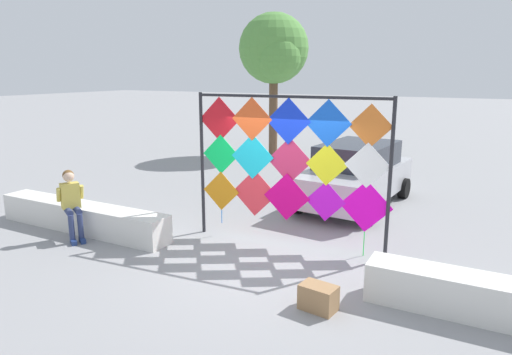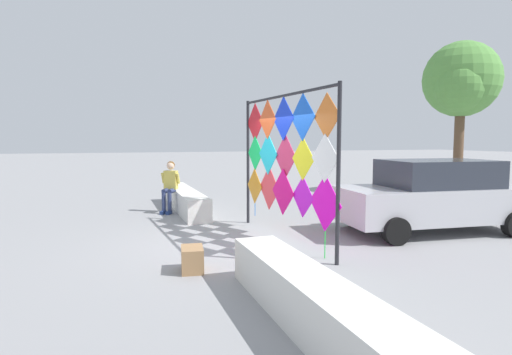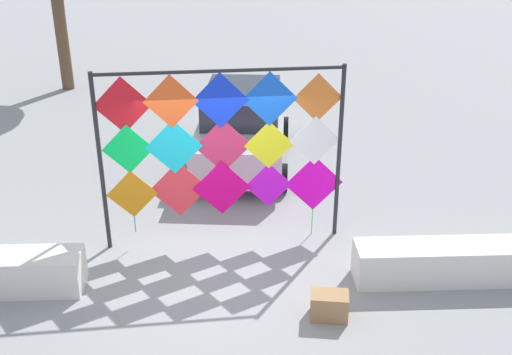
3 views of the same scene
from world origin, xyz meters
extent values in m
plane|color=gray|center=(0.00, 0.00, 0.00)|extent=(120.00, 120.00, 0.00)
cube|color=silver|center=(-4.23, -0.26, 0.30)|extent=(4.42, 0.60, 0.59)
cube|color=silver|center=(4.23, -0.26, 0.30)|extent=(4.42, 0.60, 0.59)
cylinder|color=#232328|center=(-1.84, 0.89, 1.48)|extent=(0.07, 0.07, 2.96)
cylinder|color=#232328|center=(1.95, 1.19, 1.48)|extent=(0.07, 0.07, 2.96)
cylinder|color=#232328|center=(0.05, 1.04, 2.91)|extent=(3.79, 0.35, 0.06)
cube|color=orange|center=(-1.40, 0.91, 0.95)|extent=(0.82, 0.08, 0.82)
cylinder|color=blue|center=(-1.40, 0.92, 0.40)|extent=(0.02, 0.02, 0.29)
cube|color=#F03441|center=(-0.66, 0.99, 0.99)|extent=(0.96, 0.09, 0.96)
cube|color=#E10775|center=(0.03, 1.03, 0.98)|extent=(0.95, 0.09, 0.95)
cube|color=#C812D3|center=(0.80, 1.11, 0.98)|extent=(0.78, 0.07, 0.78)
cube|color=#F009C4|center=(1.55, 1.17, 0.96)|extent=(0.98, 0.09, 0.98)
cylinder|color=#16E53E|center=(1.55, 1.18, 0.23)|extent=(0.02, 0.02, 0.49)
cube|color=#0CDE5B|center=(-1.40, 0.93, 1.72)|extent=(0.81, 0.08, 0.81)
cylinder|color=#E51697|center=(-1.40, 0.94, 1.15)|extent=(0.02, 0.02, 0.34)
cube|color=#19CDE9|center=(-0.70, 0.98, 1.73)|extent=(0.90, 0.08, 0.90)
cube|color=#D02C5A|center=(0.07, 1.06, 1.70)|extent=(0.90, 0.08, 0.91)
cylinder|color=#16E5AA|center=(0.07, 1.07, 1.08)|extent=(0.02, 0.02, 0.33)
cube|color=yellow|center=(0.80, 1.11, 1.68)|extent=(0.80, 0.08, 0.80)
cube|color=white|center=(1.54, 1.16, 1.73)|extent=(0.83, 0.08, 0.83)
cube|color=red|center=(-1.42, 0.93, 2.44)|extent=(0.89, 0.08, 0.90)
cylinder|color=#16E5D9|center=(-1.42, 0.94, 1.74)|extent=(0.02, 0.02, 0.49)
cube|color=#F35722|center=(-0.70, 0.97, 2.47)|extent=(0.85, 0.08, 0.85)
cube|color=#1335E8|center=(0.04, 1.03, 2.46)|extent=(0.88, 0.08, 0.88)
cube|color=blue|center=(0.80, 1.09, 2.45)|extent=(0.87, 0.08, 0.87)
cube|color=orange|center=(1.56, 1.18, 2.43)|extent=(0.79, 0.07, 0.79)
cylinder|color=navy|center=(-3.78, -0.92, 0.30)|extent=(0.11, 0.11, 0.59)
cylinder|color=navy|center=(-3.92, -0.84, 0.62)|extent=(0.35, 0.27, 0.13)
cube|color=navy|center=(-3.73, -0.95, 0.04)|extent=(0.26, 0.21, 0.09)
cylinder|color=navy|center=(-3.70, -0.77, 0.30)|extent=(0.11, 0.11, 0.59)
cylinder|color=navy|center=(-3.84, -0.69, 0.62)|extent=(0.35, 0.27, 0.13)
cube|color=navy|center=(-3.65, -0.80, 0.04)|extent=(0.26, 0.21, 0.09)
cube|color=gold|center=(-4.02, -0.68, 0.91)|extent=(0.35, 0.41, 0.52)
sphere|color=#DBB293|center=(-4.02, -0.68, 1.31)|extent=(0.22, 0.22, 0.22)
sphere|color=brown|center=(-4.04, -0.67, 1.33)|extent=(0.22, 0.22, 0.22)
cylinder|color=gold|center=(-4.11, -0.89, 0.96)|extent=(0.19, 0.16, 0.31)
cylinder|color=gold|center=(-3.89, -0.50, 0.96)|extent=(0.19, 0.16, 0.31)
cube|color=#B7B7BC|center=(0.44, 4.41, 0.64)|extent=(2.15, 4.26, 0.73)
cube|color=#282D38|center=(0.45, 4.55, 1.30)|extent=(1.76, 2.44, 0.59)
cylinder|color=black|center=(1.18, 2.93, 0.27)|extent=(0.27, 0.57, 0.55)
cylinder|color=black|center=(-0.57, 3.10, 0.27)|extent=(0.27, 0.57, 0.55)
cylinder|color=black|center=(-0.31, 5.88, 0.27)|extent=(0.27, 0.57, 0.55)
cube|color=#9E754C|center=(1.50, -1.11, 0.19)|extent=(0.56, 0.41, 0.38)
cylinder|color=brown|center=(-4.68, 10.19, 1.72)|extent=(0.35, 0.35, 3.44)
sphere|color=#569342|center=(-4.68, 10.19, 4.28)|extent=(2.79, 2.79, 2.79)
sphere|color=#569342|center=(-4.29, 9.72, 3.95)|extent=(1.85, 1.85, 1.85)
camera|label=1|loc=(3.53, -6.87, 3.36)|focal=32.15mm
camera|label=2|loc=(7.87, -2.26, 2.05)|focal=29.51mm
camera|label=3|loc=(0.21, -7.96, 5.30)|focal=43.06mm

